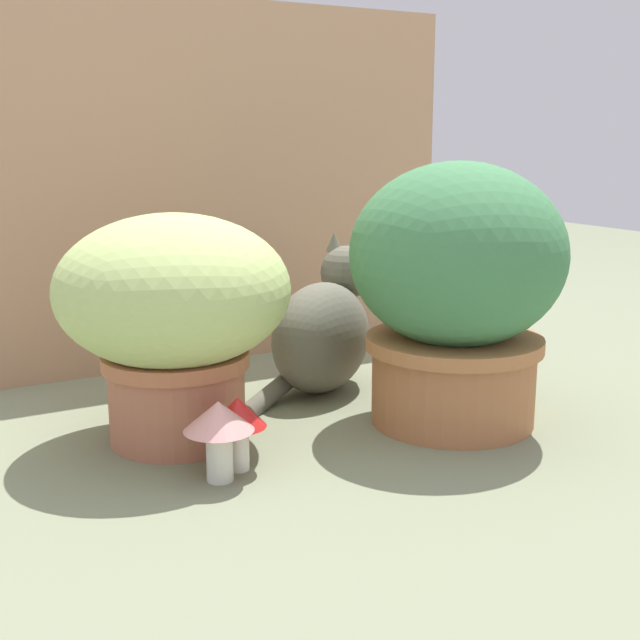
% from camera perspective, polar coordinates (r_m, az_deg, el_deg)
% --- Properties ---
extents(ground_plane, '(6.00, 6.00, 0.00)m').
position_cam_1_polar(ground_plane, '(1.49, -4.22, -7.34)').
color(ground_plane, gray).
extents(cardboard_backdrop, '(1.12, 0.03, 0.79)m').
position_cam_1_polar(cardboard_backdrop, '(1.89, -6.66, 9.10)').
color(cardboard_backdrop, tan).
rests_on(cardboard_backdrop, ground).
extents(grass_planter, '(0.39, 0.39, 0.38)m').
position_cam_1_polar(grass_planter, '(1.39, -9.91, 0.65)').
color(grass_planter, '#B1694D').
rests_on(grass_planter, ground).
extents(leafy_planter, '(0.38, 0.38, 0.46)m').
position_cam_1_polar(leafy_planter, '(1.47, 9.26, 2.30)').
color(leafy_planter, '#AD6D43').
rests_on(leafy_planter, ground).
extents(cat, '(0.38, 0.28, 0.32)m').
position_cam_1_polar(cat, '(1.67, 0.35, -0.69)').
color(cat, '#5F5D4E').
rests_on(cat, ground).
extents(mushroom_ornament_red, '(0.09, 0.09, 0.12)m').
position_cam_1_polar(mushroom_ornament_red, '(1.29, -5.61, -6.66)').
color(mushroom_ornament_red, silver).
rests_on(mushroom_ornament_red, ground).
extents(mushroom_ornament_pink, '(0.11, 0.11, 0.12)m').
position_cam_1_polar(mushroom_ornament_pink, '(1.25, -6.90, -7.03)').
color(mushroom_ornament_pink, silver).
rests_on(mushroom_ornament_pink, ground).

